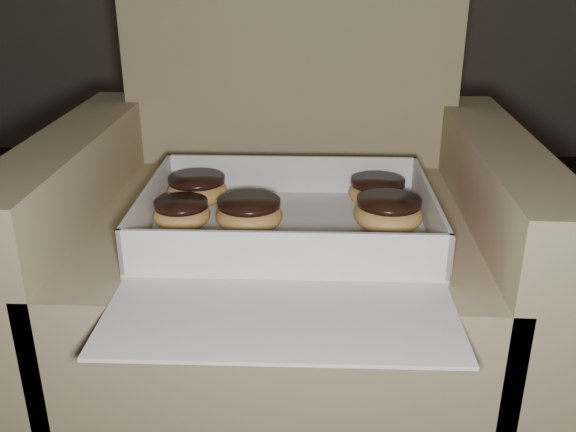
# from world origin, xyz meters

# --- Properties ---
(armchair) EXTENTS (0.82, 0.69, 0.86)m
(armchair) POSITION_xyz_m (0.68, 0.72, 0.27)
(armchair) COLOR #9A8762
(armchair) RESTS_ON floor
(bakery_box) EXTENTS (0.45, 0.52, 0.07)m
(bakery_box) POSITION_xyz_m (0.70, 0.54, 0.40)
(bakery_box) COLOR silver
(bakery_box) RESTS_ON armchair
(donut_a) EXTENTS (0.09, 0.09, 0.04)m
(donut_a) POSITION_xyz_m (0.53, 0.58, 0.42)
(donut_a) COLOR gold
(donut_a) RESTS_ON bakery_box
(donut_b) EXTENTS (0.10, 0.10, 0.05)m
(donut_b) POSITION_xyz_m (0.54, 0.68, 0.42)
(donut_b) COLOR gold
(donut_b) RESTS_ON bakery_box
(donut_c) EXTENTS (0.11, 0.11, 0.05)m
(donut_c) POSITION_xyz_m (0.85, 0.59, 0.42)
(donut_c) COLOR gold
(donut_c) RESTS_ON bakery_box
(donut_d) EXTENTS (0.10, 0.10, 0.05)m
(donut_d) POSITION_xyz_m (0.64, 0.57, 0.42)
(donut_d) COLOR gold
(donut_d) RESTS_ON bakery_box
(donut_e) EXTENTS (0.10, 0.10, 0.05)m
(donut_e) POSITION_xyz_m (0.84, 0.69, 0.42)
(donut_e) COLOR gold
(donut_e) RESTS_ON bakery_box
(crumb_a) EXTENTS (0.01, 0.01, 0.00)m
(crumb_a) POSITION_xyz_m (0.54, 0.49, 0.39)
(crumb_a) COLOR black
(crumb_a) RESTS_ON bakery_box
(crumb_b) EXTENTS (0.01, 0.01, 0.00)m
(crumb_b) POSITION_xyz_m (0.72, 0.50, 0.39)
(crumb_b) COLOR black
(crumb_b) RESTS_ON bakery_box
(crumb_c) EXTENTS (0.01, 0.01, 0.00)m
(crumb_c) POSITION_xyz_m (0.59, 0.55, 0.39)
(crumb_c) COLOR black
(crumb_c) RESTS_ON bakery_box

